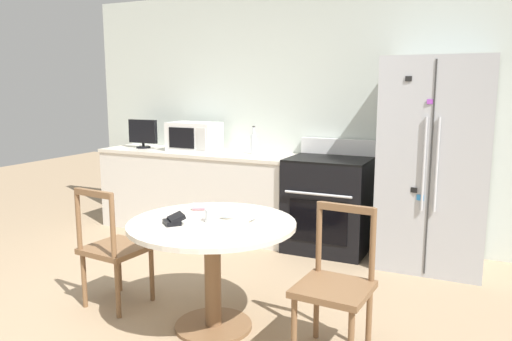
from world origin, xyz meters
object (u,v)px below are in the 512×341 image
object	(u,v)px
wallet	(174,220)
countertop_tv	(143,133)
oven_range	(329,203)
microwave	(194,137)
refrigerator	(435,164)
dining_chair_right	(335,286)
dining_chair_left	(114,249)
counter_bottle	(254,144)
candle_glass	(212,216)

from	to	relation	value
wallet	countertop_tv	bearing A→B (deg)	131.54
oven_range	microwave	xyz separation A→B (m)	(-1.56, 0.04, 0.59)
oven_range	countertop_tv	size ratio (longest dim) A/B	2.93
refrigerator	dining_chair_right	world-z (taller)	refrigerator
countertop_tv	dining_chair_left	xyz separation A→B (m)	(1.19, -1.91, -0.64)
refrigerator	oven_range	size ratio (longest dim) A/B	1.72
countertop_tv	counter_bottle	world-z (taller)	countertop_tv
countertop_tv	dining_chair_left	size ratio (longest dim) A/B	0.41
refrigerator	oven_range	world-z (taller)	refrigerator
microwave	countertop_tv	xyz separation A→B (m)	(-0.67, -0.04, 0.02)
countertop_tv	counter_bottle	bearing A→B (deg)	2.78
microwave	counter_bottle	bearing A→B (deg)	2.54
oven_range	dining_chair_right	size ratio (longest dim) A/B	1.20
candle_glass	dining_chair_left	bearing A→B (deg)	-179.83
countertop_tv	dining_chair_right	bearing A→B (deg)	-33.68
refrigerator	oven_range	distance (m)	1.07
dining_chair_left	microwave	bearing A→B (deg)	110.65
dining_chair_left	wallet	distance (m)	0.74
microwave	wallet	distance (m)	2.41
countertop_tv	dining_chair_right	distance (m)	3.48
refrigerator	counter_bottle	bearing A→B (deg)	176.86
countertop_tv	candle_glass	world-z (taller)	countertop_tv
microwave	candle_glass	xyz separation A→B (m)	(1.35, -1.95, -0.28)
candle_glass	dining_chair_right	bearing A→B (deg)	0.70
oven_range	counter_bottle	world-z (taller)	counter_bottle
counter_bottle	oven_range	bearing A→B (deg)	-4.69
candle_glass	oven_range	bearing A→B (deg)	83.62
refrigerator	countertop_tv	world-z (taller)	refrigerator
countertop_tv	counter_bottle	size ratio (longest dim) A/B	1.24
counter_bottle	wallet	world-z (taller)	counter_bottle
counter_bottle	wallet	size ratio (longest dim) A/B	1.70
countertop_tv	candle_glass	xyz separation A→B (m)	(2.02, -1.91, -0.30)
dining_chair_right	dining_chair_left	distance (m)	1.66
oven_range	dining_chair_right	distance (m)	2.00
dining_chair_left	refrigerator	bearing A→B (deg)	48.82
microwave	candle_glass	size ratio (longest dim) A/B	5.79
refrigerator	microwave	world-z (taller)	refrigerator
candle_glass	wallet	size ratio (longest dim) A/B	0.54
countertop_tv	dining_chair_left	world-z (taller)	countertop_tv
dining_chair_right	dining_chair_left	size ratio (longest dim) A/B	1.00
counter_bottle	candle_glass	size ratio (longest dim) A/B	3.16
countertop_tv	wallet	distance (m)	2.77
candle_glass	refrigerator	bearing A→B (deg)	57.85
countertop_tv	dining_chair_right	size ratio (longest dim) A/B	0.41
dining_chair_right	dining_chair_left	world-z (taller)	same
refrigerator	wallet	bearing A→B (deg)	-124.05
refrigerator	dining_chair_left	xyz separation A→B (m)	(-2.01, -1.88, -0.50)
microwave	candle_glass	world-z (taller)	microwave
oven_range	wallet	distance (m)	2.12
countertop_tv	refrigerator	bearing A→B (deg)	-0.58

